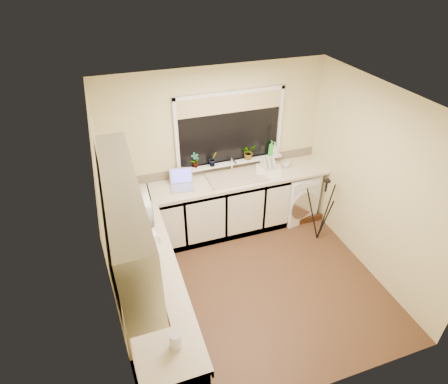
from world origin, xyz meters
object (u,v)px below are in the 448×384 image
at_px(kettle, 150,242).
at_px(cup_back, 286,164).
at_px(washing_machine, 294,194).
at_px(cup_left, 159,293).
at_px(microwave, 136,207).
at_px(soap_bottle_clear, 274,149).
at_px(glass_jug, 176,340).
at_px(soap_bottle_green, 271,148).
at_px(plant_a, 195,160).
at_px(steel_jar, 143,277).
at_px(tripod, 322,210).
at_px(plant_b, 213,159).
at_px(dish_rack, 268,170).
at_px(plant_d, 249,152).
at_px(laptop, 182,182).

relative_size(kettle, cup_back, 1.72).
relative_size(washing_machine, cup_left, 8.46).
height_order(microwave, soap_bottle_clear, soap_bottle_clear).
distance_m(glass_jug, soap_bottle_green, 3.33).
xyz_separation_m(plant_a, soap_bottle_clear, (1.23, -0.02, -0.01)).
bearing_deg(steel_jar, kettle, 71.13).
relative_size(plant_a, cup_left, 2.45).
bearing_deg(tripod, plant_b, 123.86).
height_order(washing_machine, cup_left, cup_left).
distance_m(steel_jar, cup_back, 2.90).
xyz_separation_m(dish_rack, soap_bottle_clear, (0.18, 0.20, 0.23)).
height_order(washing_machine, plant_b, plant_b).
bearing_deg(glass_jug, tripod, 34.23).
distance_m(glass_jug, plant_a, 2.76).
relative_size(washing_machine, cup_back, 6.46).
bearing_deg(plant_d, tripod, -47.91).
bearing_deg(washing_machine, steel_jar, -161.43).
height_order(kettle, cup_left, kettle).
height_order(plant_d, soap_bottle_green, soap_bottle_green).
bearing_deg(soap_bottle_green, plant_a, 179.42).
xyz_separation_m(kettle, plant_d, (1.70, 1.34, 0.16)).
height_order(kettle, steel_jar, kettle).
xyz_separation_m(plant_b, soap_bottle_clear, (0.98, 0.02, -0.01)).
distance_m(cup_back, cup_left, 2.94).
height_order(tripod, steel_jar, tripod).
height_order(plant_b, cup_left, plant_b).
bearing_deg(dish_rack, microwave, -145.12).
distance_m(plant_b, cup_left, 2.33).
relative_size(glass_jug, steel_jar, 1.26).
distance_m(laptop, tripod, 2.06).
bearing_deg(steel_jar, cup_left, -63.63).
xyz_separation_m(washing_machine, dish_rack, (-0.48, 0.02, 0.52)).
distance_m(dish_rack, tripod, 0.97).
xyz_separation_m(soap_bottle_green, cup_back, (0.18, -0.17, -0.22)).
height_order(microwave, plant_b, plant_b).
xyz_separation_m(dish_rack, plant_d, (-0.24, 0.22, 0.24)).
bearing_deg(cup_left, kettle, 86.53).
bearing_deg(steel_jar, soap_bottle_green, 38.82).
relative_size(glass_jug, soap_bottle_green, 0.64).
bearing_deg(plant_d, cup_back, -18.25).
height_order(glass_jug, cup_left, glass_jug).
relative_size(dish_rack, cup_back, 2.94).
distance_m(glass_jug, plant_b, 2.82).
xyz_separation_m(washing_machine, cup_back, (-0.17, 0.06, 0.55)).
relative_size(dish_rack, plant_b, 1.67).
distance_m(laptop, soap_bottle_green, 1.46).
bearing_deg(glass_jug, plant_d, 56.71).
xyz_separation_m(plant_a, cup_left, (-0.93, -2.03, -0.22)).
distance_m(glass_jug, microwave, 1.91).
xyz_separation_m(soap_bottle_green, soap_bottle_clear, (0.05, -0.00, -0.02)).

